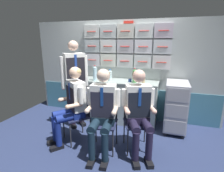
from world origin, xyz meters
The scene contains 19 objects.
ground centered at (0.00, 0.00, -0.02)m, with size 4.80×4.80×0.04m, color navy.
galley_bulkhead centered at (0.01, 1.37, 1.11)m, with size 4.20×0.14×2.15m.
galley_counter centered at (-0.02, 1.09, 0.45)m, with size 1.70×0.53×0.91m.
service_trolley centered at (1.17, 0.98, 0.52)m, with size 0.40×0.65×0.97m.
folding_chair_left centered at (-0.42, 0.16, 0.54)m, with size 0.56×0.56×0.86m.
crew_member_left centered at (-0.52, 0.04, 0.73)m, with size 0.65×0.69×1.31m.
folding_chair_right centered at (0.06, 0.07, 0.54)m, with size 0.45×0.45×0.86m.
crew_member_right centered at (0.08, -0.09, 0.74)m, with size 0.52×0.67×1.32m.
folding_chair_by_counter centered at (0.54, 0.23, 0.54)m, with size 0.52×0.52×0.86m.
crew_member_by_counter centered at (0.60, 0.08, 0.73)m, with size 0.57×0.70×1.31m.
crew_member_standing centered at (-0.76, 0.59, 1.04)m, with size 0.43×0.43×1.73m.
water_bottle_tall centered at (0.34, 1.01, 1.04)m, with size 0.08×0.08×0.29m.
water_bottle_short centered at (-0.48, 0.95, 1.06)m, with size 0.08×0.08×0.32m.
sparkling_bottle_green centered at (-0.17, 1.03, 1.02)m, with size 0.08×0.08×0.24m.
paper_cup_blue centered at (-0.40, 1.19, 0.94)m, with size 0.07×0.07×0.07m.
coffee_cup_white centered at (0.53, 0.98, 0.95)m, with size 0.06×0.06×0.09m.
espresso_cup_small centered at (-0.75, 0.94, 0.94)m, with size 0.06×0.06×0.07m.
coffee_cup_spare centered at (0.25, 1.04, 0.94)m, with size 0.07×0.07×0.06m.
snack_banana centered at (-0.33, 1.04, 0.93)m, with size 0.17×0.10×0.04m.
Camera 1 is at (0.98, -2.41, 1.73)m, focal length 28.27 mm.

